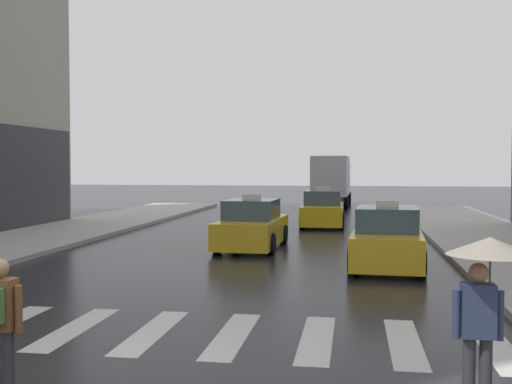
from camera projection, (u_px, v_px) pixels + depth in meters
The scene contains 6 objects.
crosswalk_markings at pixel (152, 331), 10.18m from camera, with size 11.30×2.80×0.01m.
taxi_lead at pixel (387, 240), 16.78m from camera, with size 2.12×4.63×1.80m.
taxi_second at pixel (252, 226), 20.55m from camera, with size 2.04×4.59×1.80m.
taxi_third at pixel (323, 210), 28.10m from camera, with size 1.96×4.55×1.80m.
box_truck at pixel (332, 179), 40.73m from camera, with size 2.47×7.60×3.35m.
pedestrian_with_umbrella at pixel (486, 275), 6.84m from camera, with size 0.96×0.96×1.94m.
Camera 1 is at (3.25, -6.69, 2.72)m, focal length 43.53 mm.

